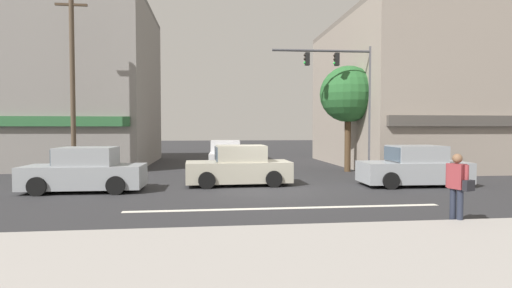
# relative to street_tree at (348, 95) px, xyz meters

# --- Properties ---
(ground_plane) EXTENTS (120.00, 120.00, 0.00)m
(ground_plane) POSITION_rel_street_tree_xyz_m (-5.01, -5.58, -4.00)
(ground_plane) COLOR #2B2B2D
(lane_marking_stripe) EXTENTS (9.00, 0.24, 0.01)m
(lane_marking_stripe) POSITION_rel_street_tree_xyz_m (-5.01, -9.08, -4.00)
(lane_marking_stripe) COLOR silver
(lane_marking_stripe) RESTS_ON ground
(sidewalk_curb) EXTENTS (40.00, 5.00, 0.16)m
(sidewalk_curb) POSITION_rel_street_tree_xyz_m (-5.01, -14.08, -3.92)
(sidewalk_curb) COLOR #9E9993
(sidewalk_curb) RESTS_ON ground
(building_left_block) EXTENTS (12.97, 10.50, 9.90)m
(building_left_block) POSITION_rel_street_tree_xyz_m (-17.31, 5.94, 0.95)
(building_left_block) COLOR gray
(building_left_block) RESTS_ON ground
(building_right_corner) EXTENTS (12.04, 12.16, 8.83)m
(building_right_corner) POSITION_rel_street_tree_xyz_m (6.60, 3.30, 0.41)
(building_right_corner) COLOR gray
(building_right_corner) RESTS_ON ground
(street_tree) EXTENTS (2.91, 2.91, 5.49)m
(street_tree) POSITION_rel_street_tree_xyz_m (0.00, 0.00, 0.00)
(street_tree) COLOR #4C3823
(street_tree) RESTS_ON ground
(utility_pole_near_left) EXTENTS (1.40, 0.22, 8.27)m
(utility_pole_near_left) POSITION_rel_street_tree_xyz_m (-13.37, -0.87, 0.28)
(utility_pole_near_left) COLOR brown
(utility_pole_near_left) RESTS_ON ground
(utility_pole_far_right) EXTENTS (1.40, 0.22, 7.98)m
(utility_pole_far_right) POSITION_rel_street_tree_xyz_m (3.68, 1.31, 0.14)
(utility_pole_far_right) COLOR brown
(utility_pole_far_right) RESTS_ON ground
(traffic_light_mast) EXTENTS (4.89, 0.30, 6.20)m
(traffic_light_mast) POSITION_rel_street_tree_xyz_m (-0.37, -1.44, 0.18)
(traffic_light_mast) COLOR #47474C
(traffic_light_mast) RESTS_ON ground
(sedan_crossing_center) EXTENTS (4.12, 1.92, 1.58)m
(sedan_crossing_center) POSITION_rel_street_tree_xyz_m (-11.56, -5.28, -3.29)
(sedan_crossing_center) COLOR #999EA3
(sedan_crossing_center) RESTS_ON ground
(sedan_waiting_far) EXTENTS (4.16, 2.00, 1.58)m
(sedan_waiting_far) POSITION_rel_street_tree_xyz_m (0.81, -5.30, -3.29)
(sedan_waiting_far) COLOR #999EA3
(sedan_waiting_far) RESTS_ON ground
(sedan_parked_curbside) EXTENTS (4.16, 1.99, 1.58)m
(sedan_parked_curbside) POSITION_rel_street_tree_xyz_m (-6.01, -4.30, -3.29)
(sedan_parked_curbside) COLOR #B7B29E
(sedan_parked_curbside) RESTS_ON ground
(sedan_crossing_leftbound) EXTENTS (2.01, 4.17, 1.58)m
(sedan_crossing_leftbound) POSITION_rel_street_tree_xyz_m (-6.27, 2.13, -3.29)
(sedan_crossing_leftbound) COLOR silver
(sedan_crossing_leftbound) RESTS_ON ground
(pedestrian_foreground_with_bag) EXTENTS (0.39, 0.69, 1.67)m
(pedestrian_foreground_with_bag) POSITION_rel_street_tree_xyz_m (-1.49, -11.54, -3.05)
(pedestrian_foreground_with_bag) COLOR #232838
(pedestrian_foreground_with_bag) RESTS_ON ground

